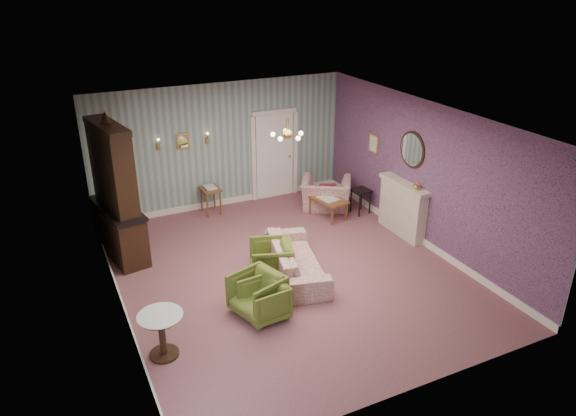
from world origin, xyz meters
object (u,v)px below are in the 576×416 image
olive_chair_a (264,299)px  fireplace (402,208)px  olive_chair_b (257,292)px  dresser (114,188)px  pedestal_table (162,335)px  sofa_chintz (296,254)px  side_table_black (360,201)px  olive_chair_c (271,258)px  wingback_chair (326,189)px  coffee_table (328,208)px

olive_chair_a → fireplace: fireplace is taller
fireplace → olive_chair_b: bearing=-160.7°
dresser → pedestal_table: size_ratio=3.96×
olive_chair_a → dresser: dresser is taller
sofa_chintz → pedestal_table: sofa_chintz is taller
olive_chair_a → side_table_black: olive_chair_a is taller
fireplace → pedestal_table: bearing=-162.3°
sofa_chintz → olive_chair_c: bearing=92.3°
sofa_chintz → wingback_chair: wingback_chair is taller
olive_chair_b → wingback_chair: bearing=117.9°
sofa_chintz → side_table_black: 3.11m
side_table_black → sofa_chintz: bearing=-144.8°
coffee_table → side_table_black: size_ratio=1.57×
olive_chair_b → sofa_chintz: (1.12, 0.82, 0.03)m
olive_chair_b → pedestal_table: size_ratio=1.07×
pedestal_table → coffee_table: bearing=35.0°
olive_chair_b → fireplace: fireplace is taller
olive_chair_a → olive_chair_b: bearing=-171.5°
fireplace → sofa_chintz: bearing=-169.1°
olive_chair_b → olive_chair_c: olive_chair_c is taller
sofa_chintz → coffee_table: (1.75, 1.92, -0.18)m
sofa_chintz → wingback_chair: 3.08m
sofa_chintz → fireplace: size_ratio=1.49×
wingback_chair → sofa_chintz: bearing=82.6°
olive_chair_a → coffee_table: bearing=130.5°
olive_chair_a → fireplace: bearing=106.3°
olive_chair_c → fireplace: size_ratio=0.55×
sofa_chintz → coffee_table: sofa_chintz is taller
coffee_table → wingback_chair: bearing=65.1°
olive_chair_a → sofa_chintz: sofa_chintz is taller
wingback_chair → olive_chair_c: bearing=75.4°
olive_chair_a → fireplace: (3.82, 1.53, 0.24)m
sofa_chintz → side_table_black: bearing=-41.6°
olive_chair_a → olive_chair_b: size_ratio=0.90×
olive_chair_b → coffee_table: size_ratio=0.84×
olive_chair_c → coffee_table: size_ratio=0.85×
olive_chair_b → pedestal_table: olive_chair_b is taller
olive_chair_a → wingback_chair: (3.03, 3.38, 0.14)m
coffee_table → olive_chair_c: bearing=-140.4°
coffee_table → side_table_black: (0.79, -0.13, 0.06)m
olive_chair_b → side_table_black: size_ratio=1.32×
sofa_chintz → dresser: dresser is taller
olive_chair_c → fireplace: bearing=116.1°
olive_chair_b → dresser: (-1.65, 2.96, 1.03)m
olive_chair_c → dresser: dresser is taller
wingback_chair → side_table_black: 0.85m
pedestal_table → sofa_chintz: bearing=24.1°
sofa_chintz → coffee_table: bearing=-29.1°
sofa_chintz → dresser: 3.63m
olive_chair_a → wingback_chair: 4.54m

